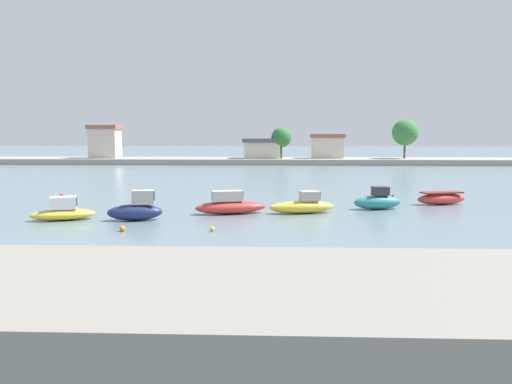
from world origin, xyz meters
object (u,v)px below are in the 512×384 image
object	(u,v)px
moored_boat_6	(441,198)
mooring_buoy_0	(212,229)
mooring_buoy_2	(393,196)
moored_boat_5	(378,201)
moored_boat_2	(137,210)
moored_boat_3	(230,205)
mooring_buoy_1	(122,229)
moored_boat_4	(303,205)
mooring_buoy_3	(62,196)
moored_boat_1	(63,212)

from	to	relation	value
moored_boat_6	mooring_buoy_0	world-z (taller)	moored_boat_6
mooring_buoy_2	moored_boat_5	bearing A→B (deg)	-111.14
moored_boat_2	moored_boat_3	bearing A→B (deg)	15.16
moored_boat_5	mooring_buoy_2	xyz separation A→B (m)	(2.65, 6.86, -0.48)
mooring_buoy_1	mooring_buoy_2	distance (m)	24.14
moored_boat_2	moored_boat_6	distance (m)	22.66
mooring_buoy_2	moored_boat_6	bearing A→B (deg)	-57.75
moored_boat_3	moored_boat_5	xyz separation A→B (m)	(10.34, 2.46, 0.01)
moored_boat_5	moored_boat_4	bearing A→B (deg)	-170.52
moored_boat_4	mooring_buoy_3	size ratio (longest dim) A/B	13.35
moored_boat_3	mooring_buoy_1	world-z (taller)	moored_boat_3
moored_boat_4	moored_boat_5	size ratio (longest dim) A/B	1.27
mooring_buoy_1	moored_boat_6	bearing A→B (deg)	28.41
moored_boat_2	moored_boat_3	distance (m)	6.23
mooring_buoy_2	moored_boat_4	bearing A→B (deg)	-132.24
moored_boat_3	mooring_buoy_2	world-z (taller)	moored_boat_3
mooring_buoy_1	mooring_buoy_2	world-z (taller)	mooring_buoy_1
moored_boat_5	mooring_buoy_0	size ratio (longest dim) A/B	14.15
moored_boat_1	moored_boat_5	size ratio (longest dim) A/B	1.13
moored_boat_6	moored_boat_4	bearing A→B (deg)	-170.95
moored_boat_1	mooring_buoy_0	bearing A→B (deg)	-37.16
mooring_buoy_0	moored_boat_2	bearing A→B (deg)	147.54
moored_boat_6	moored_boat_2	bearing A→B (deg)	-174.11
mooring_buoy_1	mooring_buoy_3	bearing A→B (deg)	123.78
mooring_buoy_0	mooring_buoy_2	size ratio (longest dim) A/B	1.04
moored_boat_2	moored_boat_4	size ratio (longest dim) A/B	0.77
moored_boat_1	moored_boat_5	bearing A→B (deg)	-4.56
moored_boat_2	moored_boat_6	world-z (taller)	moored_boat_2
moored_boat_1	moored_boat_3	world-z (taller)	moored_boat_3
moored_boat_1	moored_boat_4	size ratio (longest dim) A/B	0.89
moored_boat_4	mooring_buoy_3	xyz separation A→B (m)	(-19.89, 7.61, -0.36)
mooring_buoy_1	mooring_buoy_2	size ratio (longest dim) A/B	1.26
moored_boat_4	mooring_buoy_0	world-z (taller)	moored_boat_4
moored_boat_2	mooring_buoy_3	distance (m)	14.33
mooring_buoy_2	mooring_buoy_0	bearing A→B (deg)	-131.15
mooring_buoy_0	mooring_buoy_1	xyz separation A→B (m)	(-4.96, -0.27, 0.03)
moored_boat_6	mooring_buoy_2	distance (m)	5.03
moored_boat_1	moored_boat_5	world-z (taller)	moored_boat_5
moored_boat_4	moored_boat_6	xyz separation A→B (m)	(10.76, 4.67, -0.06)
moored_boat_6	mooring_buoy_2	world-z (taller)	moored_boat_6
moored_boat_3	moored_boat_6	bearing A→B (deg)	2.54
moored_boat_5	mooring_buoy_1	xyz separation A→B (m)	(-15.73, -8.77, -0.44)
moored_boat_1	mooring_buoy_0	xyz separation A→B (m)	(9.76, -3.19, -0.41)
mooring_buoy_3	mooring_buoy_1	bearing A→B (deg)	-56.22
moored_boat_4	moored_boat_6	bearing A→B (deg)	11.30
moored_boat_1	mooring_buoy_2	size ratio (longest dim) A/B	16.62
moored_boat_2	moored_boat_3	size ratio (longest dim) A/B	0.71
mooring_buoy_1	mooring_buoy_2	xyz separation A→B (m)	(18.39, 15.64, -0.03)
mooring_buoy_1	mooring_buoy_0	bearing A→B (deg)	3.09
moored_boat_2	moored_boat_6	size ratio (longest dim) A/B	0.87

